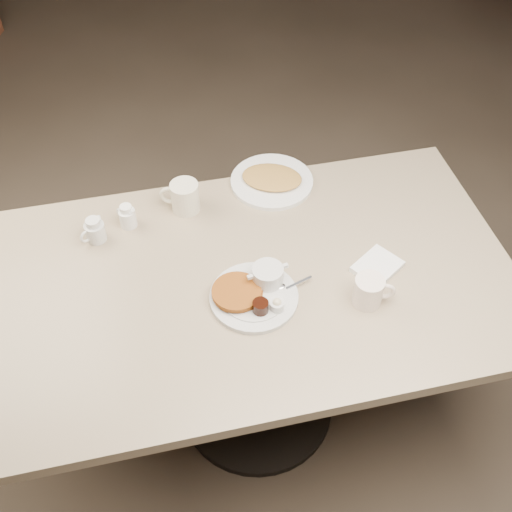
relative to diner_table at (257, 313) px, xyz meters
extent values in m
cube|color=#4C3F33|center=(0.00, 0.00, -0.59)|extent=(7.00, 8.00, 0.02)
cube|color=tan|center=(0.00, 0.00, 0.15)|extent=(1.50, 0.90, 0.04)
cylinder|color=black|center=(0.00, 0.00, -0.21)|extent=(0.14, 0.14, 0.69)
cylinder|color=black|center=(0.00, 0.00, -0.57)|extent=(0.56, 0.56, 0.03)
cylinder|color=silver|center=(-0.03, -0.07, 0.18)|extent=(0.29, 0.29, 0.01)
cylinder|color=silver|center=(-0.03, -0.07, 0.19)|extent=(0.22, 0.22, 0.00)
cylinder|color=#8B4712|center=(-0.07, -0.06, 0.19)|extent=(0.17, 0.17, 0.01)
cylinder|color=#8B4712|center=(-0.07, -0.07, 0.20)|extent=(0.16, 0.16, 0.01)
cylinder|color=silver|center=(0.02, -0.03, 0.21)|extent=(0.10, 0.10, 0.05)
cube|color=silver|center=(-0.03, -0.04, 0.23)|extent=(0.02, 0.01, 0.01)
cube|color=silver|center=(0.07, -0.03, 0.23)|extent=(0.02, 0.01, 0.01)
ellipsoid|color=silver|center=(0.01, -0.03, 0.22)|extent=(0.05, 0.05, 0.03)
ellipsoid|color=silver|center=(0.03, -0.04, 0.22)|extent=(0.04, 0.04, 0.02)
cylinder|color=black|center=(-0.02, -0.13, 0.20)|extent=(0.05, 0.05, 0.04)
cylinder|color=silver|center=(0.02, -0.13, 0.20)|extent=(0.05, 0.05, 0.03)
ellipsoid|color=beige|center=(0.02, -0.13, 0.21)|extent=(0.03, 0.03, 0.02)
cube|color=silver|center=(0.10, -0.06, 0.19)|extent=(0.10, 0.04, 0.00)
ellipsoid|color=silver|center=(0.05, -0.06, 0.19)|extent=(0.03, 0.03, 0.01)
cylinder|color=white|center=(0.28, -0.15, 0.21)|extent=(0.10, 0.10, 0.09)
cylinder|color=#2D2421|center=(0.28, -0.15, 0.25)|extent=(0.08, 0.08, 0.01)
torus|color=white|center=(0.32, -0.16, 0.21)|extent=(0.06, 0.03, 0.06)
cube|color=white|center=(0.35, -0.05, 0.18)|extent=(0.17, 0.16, 0.02)
cylinder|color=white|center=(-0.16, 0.33, 0.22)|extent=(0.12, 0.12, 0.10)
torus|color=white|center=(-0.20, 0.35, 0.22)|extent=(0.07, 0.04, 0.07)
cylinder|color=silver|center=(-0.44, 0.26, 0.20)|extent=(0.07, 0.07, 0.06)
cylinder|color=silver|center=(-0.44, 0.26, 0.24)|extent=(0.05, 0.05, 0.02)
cone|color=silver|center=(-0.42, 0.27, 0.24)|extent=(0.03, 0.03, 0.02)
torus|color=silver|center=(-0.47, 0.24, 0.20)|extent=(0.04, 0.03, 0.04)
cylinder|color=white|center=(-0.34, 0.30, 0.20)|extent=(0.07, 0.07, 0.06)
cylinder|color=white|center=(-0.34, 0.30, 0.24)|extent=(0.05, 0.05, 0.02)
cone|color=white|center=(-0.33, 0.28, 0.24)|extent=(0.03, 0.03, 0.02)
torus|color=white|center=(-0.36, 0.32, 0.20)|extent=(0.03, 0.03, 0.04)
cylinder|color=white|center=(0.14, 0.39, 0.18)|extent=(0.36, 0.36, 0.01)
ellipsoid|color=#BC8C3E|center=(0.14, 0.39, 0.19)|extent=(0.24, 0.21, 0.02)
camera|label=1|loc=(-0.26, -1.14, 1.55)|focal=44.00mm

